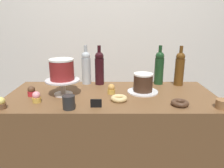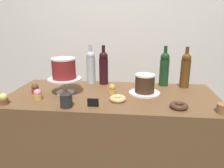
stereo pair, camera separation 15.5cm
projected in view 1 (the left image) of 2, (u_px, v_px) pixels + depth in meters
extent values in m
cube|color=silver|center=(112.00, 30.00, 2.33)|extent=(6.00, 0.05, 2.60)
cube|color=brown|center=(112.00, 148.00, 1.70)|extent=(1.51, 0.67, 0.89)
cylinder|color=silver|center=(64.00, 94.00, 1.57)|extent=(0.13, 0.13, 0.01)
cylinder|color=silver|center=(64.00, 87.00, 1.56)|extent=(0.04, 0.04, 0.09)
cylinder|color=silver|center=(63.00, 80.00, 1.54)|extent=(0.24, 0.24, 0.01)
cylinder|color=maroon|center=(63.00, 70.00, 1.52)|extent=(0.17, 0.17, 0.14)
cylinder|color=white|center=(62.00, 60.00, 1.50)|extent=(0.17, 0.17, 0.01)
cylinder|color=white|center=(143.00, 92.00, 1.63)|extent=(0.23, 0.23, 0.01)
cylinder|color=#3D2619|center=(144.00, 83.00, 1.61)|extent=(0.14, 0.14, 0.12)
cylinder|color=white|center=(144.00, 74.00, 1.59)|extent=(0.14, 0.14, 0.01)
cylinder|color=#193D1E|center=(160.00, 71.00, 1.81)|extent=(0.08, 0.08, 0.22)
sphere|color=#193D1E|center=(161.00, 56.00, 1.78)|extent=(0.07, 0.07, 0.07)
cylinder|color=#193D1E|center=(161.00, 50.00, 1.76)|extent=(0.03, 0.03, 0.08)
cylinder|color=#B2BCC1|center=(87.00, 71.00, 1.82)|extent=(0.08, 0.08, 0.22)
sphere|color=#B2BCC1|center=(87.00, 56.00, 1.78)|extent=(0.07, 0.07, 0.07)
cylinder|color=#B2BCC1|center=(86.00, 50.00, 1.77)|extent=(0.03, 0.03, 0.08)
cylinder|color=#5B3814|center=(180.00, 72.00, 1.78)|extent=(0.08, 0.08, 0.22)
sphere|color=#5B3814|center=(181.00, 57.00, 1.74)|extent=(0.07, 0.07, 0.07)
cylinder|color=#5B3814|center=(182.00, 50.00, 1.73)|extent=(0.03, 0.03, 0.08)
cylinder|color=black|center=(100.00, 71.00, 1.81)|extent=(0.08, 0.08, 0.22)
sphere|color=black|center=(100.00, 56.00, 1.77)|extent=(0.07, 0.07, 0.07)
cylinder|color=black|center=(100.00, 50.00, 1.75)|extent=(0.03, 0.03, 0.08)
cylinder|color=brown|center=(2.00, 106.00, 1.33)|extent=(0.06, 0.06, 0.03)
sphere|color=#EFDB6B|center=(2.00, 101.00, 1.32)|extent=(0.05, 0.05, 0.05)
cylinder|color=gold|center=(112.00, 91.00, 1.59)|extent=(0.06, 0.06, 0.03)
sphere|color=#CC9347|center=(112.00, 87.00, 1.58)|extent=(0.05, 0.05, 0.05)
cylinder|color=red|center=(33.00, 93.00, 1.55)|extent=(0.06, 0.06, 0.03)
sphere|color=brown|center=(32.00, 89.00, 1.54)|extent=(0.05, 0.05, 0.05)
cylinder|color=gold|center=(38.00, 100.00, 1.43)|extent=(0.06, 0.06, 0.03)
sphere|color=pink|center=(37.00, 95.00, 1.42)|extent=(0.05, 0.05, 0.05)
torus|color=#472D1E|center=(181.00, 103.00, 1.37)|extent=(0.11, 0.11, 0.03)
torus|color=#E0C17F|center=(120.00, 98.00, 1.45)|extent=(0.11, 0.11, 0.03)
cylinder|color=olive|center=(223.00, 107.00, 1.33)|extent=(0.08, 0.08, 0.01)
cylinder|color=olive|center=(223.00, 106.00, 1.33)|extent=(0.08, 0.08, 0.01)
cylinder|color=olive|center=(224.00, 104.00, 1.32)|extent=(0.08, 0.08, 0.01)
cylinder|color=olive|center=(224.00, 102.00, 1.32)|extent=(0.08, 0.08, 0.01)
cylinder|color=olive|center=(224.00, 101.00, 1.32)|extent=(0.08, 0.08, 0.01)
cube|color=black|center=(97.00, 103.00, 1.34)|extent=(0.07, 0.01, 0.05)
cylinder|color=#282828|center=(69.00, 102.00, 1.31)|extent=(0.08, 0.08, 0.08)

